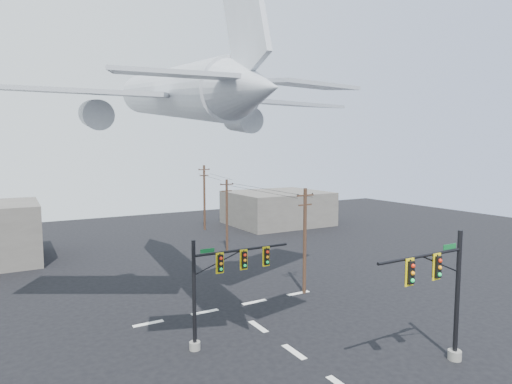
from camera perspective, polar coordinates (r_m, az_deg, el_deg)
lane_markings at (r=26.68m, az=3.36°, el=-19.41°), size 14.00×21.20×0.01m
signal_mast_near at (r=24.69m, az=23.66°, el=-12.57°), size 6.29×0.78×7.09m
signal_mast_far at (r=25.30m, az=-4.83°, el=-12.13°), size 6.51×0.69×6.32m
utility_pole_a at (r=33.93m, az=6.52°, el=-6.22°), size 1.67×0.28×8.36m
utility_pole_b at (r=47.94m, az=-3.91°, el=-2.92°), size 1.64×0.27×8.08m
utility_pole_c at (r=61.14m, az=-6.90°, el=-0.55°), size 1.88×0.52×9.24m
power_lines at (r=46.65m, az=-2.82°, el=1.27°), size 5.54×29.29×0.43m
airliner at (r=30.21m, az=-10.98°, el=12.70°), size 28.09×29.56×7.69m
building_right at (r=65.84m, az=2.87°, el=-2.13°), size 14.00×12.00×5.00m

